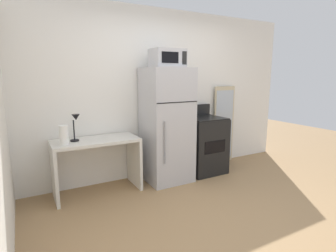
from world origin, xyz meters
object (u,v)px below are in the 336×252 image
at_px(oven_range, 203,144).
at_px(leaning_mirror, 224,125).
at_px(desk, 96,156).
at_px(paper_towel_roll, 64,135).
at_px(microwave, 167,58).
at_px(refrigerator, 167,125).
at_px(desk_lamp, 75,123).

height_order(oven_range, leaning_mirror, leaning_mirror).
bearing_deg(desk, paper_towel_roll, -168.37).
bearing_deg(microwave, desk, 176.13).
height_order(desk, leaning_mirror, leaning_mirror).
xyz_separation_m(refrigerator, leaning_mirror, (1.34, 0.27, -0.15)).
height_order(paper_towel_roll, leaning_mirror, leaning_mirror).
bearing_deg(leaning_mirror, microwave, -167.65).
distance_m(desk_lamp, microwave, 1.55).
relative_size(desk_lamp, paper_towel_roll, 1.47).
bearing_deg(desk_lamp, desk, -5.83).
bearing_deg(desk_lamp, leaning_mirror, 4.27).
height_order(refrigerator, microwave, microwave).
distance_m(desk, microwave, 1.69).
relative_size(desk, refrigerator, 0.66).
bearing_deg(leaning_mirror, desk_lamp, -175.73).
xyz_separation_m(desk, refrigerator, (1.06, -0.05, 0.33)).
bearing_deg(microwave, desk_lamp, 175.77).
bearing_deg(leaning_mirror, oven_range, -158.18).
xyz_separation_m(microwave, oven_range, (0.70, 0.04, -1.37)).
height_order(refrigerator, leaning_mirror, refrigerator).
relative_size(paper_towel_roll, refrigerator, 0.14).
bearing_deg(desk_lamp, paper_towel_roll, -146.55).
height_order(microwave, oven_range, microwave).
relative_size(paper_towel_roll, oven_range, 0.22).
height_order(refrigerator, oven_range, refrigerator).
xyz_separation_m(desk_lamp, refrigerator, (1.30, -0.07, -0.14)).
bearing_deg(leaning_mirror, paper_towel_roll, -173.79).
distance_m(desk_lamp, oven_range, 2.07).
xyz_separation_m(microwave, leaning_mirror, (1.34, 0.29, -1.13)).
xyz_separation_m(desk_lamp, paper_towel_roll, (-0.16, -0.11, -0.12)).
height_order(paper_towel_roll, refrigerator, refrigerator).
xyz_separation_m(paper_towel_roll, leaning_mirror, (2.80, 0.31, -0.17)).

